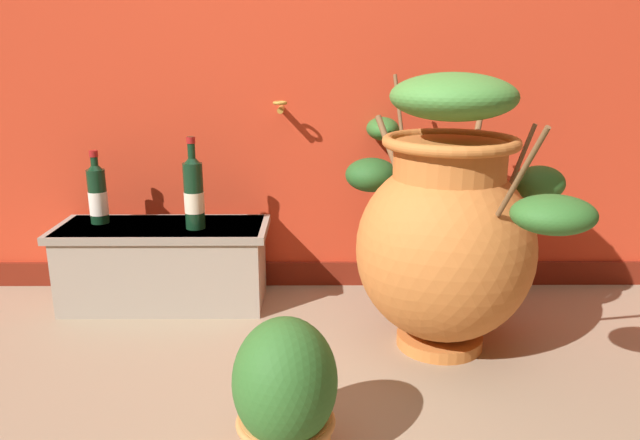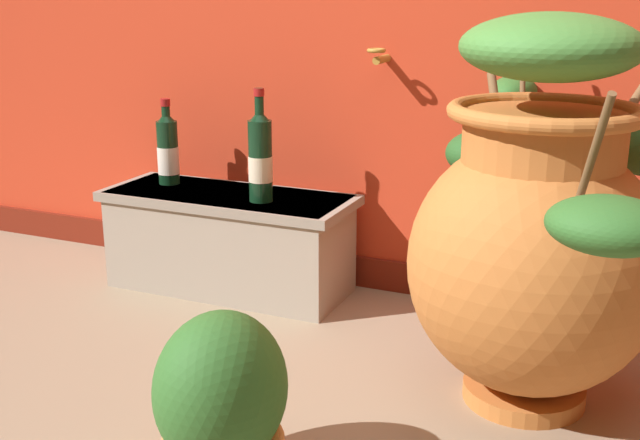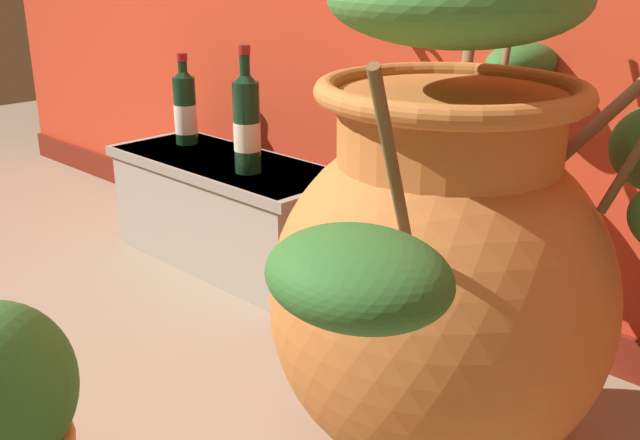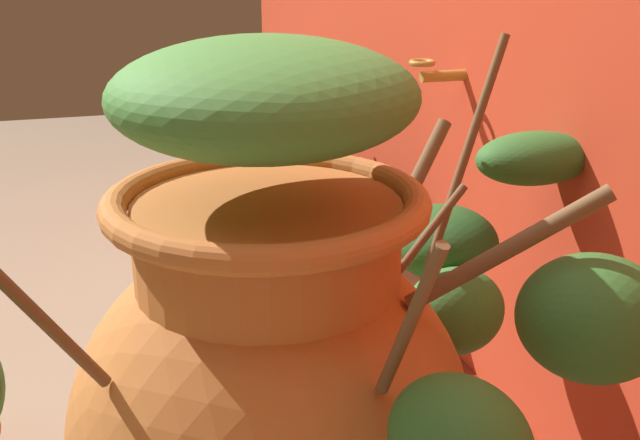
{
  "view_description": "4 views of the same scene",
  "coord_description": "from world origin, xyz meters",
  "views": [
    {
      "loc": [
        0.03,
        -1.35,
        0.98
      ],
      "look_at": [
        0.04,
        0.78,
        0.38
      ],
      "focal_mm": 34.1,
      "sensor_mm": 36.0,
      "label": 1
    },
    {
      "loc": [
        0.69,
        -1.25,
        0.97
      ],
      "look_at": [
        -0.18,
        0.75,
        0.32
      ],
      "focal_mm": 44.88,
      "sensor_mm": 36.0,
      "label": 2
    },
    {
      "loc": [
        1.1,
        -0.42,
        0.91
      ],
      "look_at": [
        0.06,
        0.65,
        0.36
      ],
      "focal_mm": 41.68,
      "sensor_mm": 36.0,
      "label": 3
    },
    {
      "loc": [
        1.38,
        0.35,
        1.02
      ],
      "look_at": [
        -0.07,
        0.77,
        0.47
      ],
      "focal_mm": 42.83,
      "sensor_mm": 36.0,
      "label": 4
    }
  ],
  "objects": [
    {
      "name": "terracotta_urn",
      "position": [
        0.45,
        0.56,
        0.43
      ],
      "size": [
        0.74,
        1.11,
        0.91
      ],
      "color": "#C17033",
      "rests_on": "ground_plane"
    },
    {
      "name": "stone_ledge",
      "position": [
        -0.57,
        0.9,
        0.18
      ],
      "size": [
        0.82,
        0.32,
        0.32
      ],
      "color": "#9E9384",
      "rests_on": "ground_plane"
    },
    {
      "name": "wine_bottle_left",
      "position": [
        -0.43,
        0.87,
        0.47
      ],
      "size": [
        0.07,
        0.07,
        0.35
      ],
      "color": "black",
      "rests_on": "stone_ledge"
    },
    {
      "name": "wine_bottle_middle",
      "position": [
        -0.82,
        0.94,
        0.44
      ],
      "size": [
        0.07,
        0.07,
        0.28
      ],
      "color": "black",
      "rests_on": "stone_ledge"
    },
    {
      "name": "potted_shrub",
      "position": [
        -0.05,
        -0.04,
        0.17
      ],
      "size": [
        0.26,
        0.29,
        0.36
      ],
      "color": "#D68E4C",
      "rests_on": "ground_plane"
    }
  ]
}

